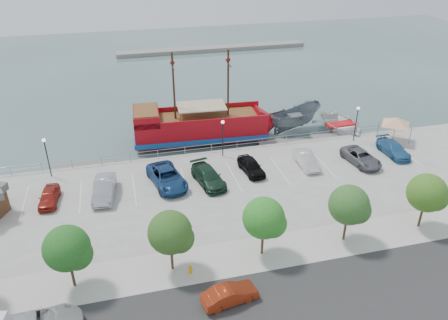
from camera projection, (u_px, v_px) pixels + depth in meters
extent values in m
plane|color=#38524E|center=(239.00, 195.00, 43.27)|extent=(160.00, 160.00, 0.00)
cube|color=#2A2A2A|center=(305.00, 309.00, 29.16)|extent=(100.00, 8.00, 0.04)
cube|color=#ABA89B|center=(274.00, 251.00, 34.27)|extent=(100.00, 4.00, 0.05)
cylinder|color=gray|center=(220.00, 143.00, 48.99)|extent=(50.00, 0.06, 0.06)
cylinder|color=gray|center=(220.00, 147.00, 49.18)|extent=(50.00, 0.06, 0.06)
cube|color=gray|center=(213.00, 49.00, 92.10)|extent=(40.00, 3.00, 0.80)
cube|color=#9F0912|center=(200.00, 127.00, 53.09)|extent=(15.95, 5.88, 2.55)
cube|color=#12448E|center=(200.00, 133.00, 53.49)|extent=(16.26, 6.19, 0.59)
cone|color=#9F0912|center=(269.00, 122.00, 54.49)|extent=(3.43, 4.89, 4.70)
cube|color=#9F0912|center=(146.00, 116.00, 51.12)|extent=(3.24, 5.07, 1.37)
cube|color=brown|center=(146.00, 110.00, 50.77)|extent=(3.02, 4.67, 0.12)
cube|color=brown|center=(204.00, 117.00, 52.54)|extent=(12.98, 5.11, 0.15)
cube|color=#9F0912|center=(197.00, 108.00, 54.35)|extent=(15.66, 1.18, 0.69)
cube|color=#9F0912|center=(203.00, 123.00, 50.29)|extent=(15.66, 1.18, 0.69)
cylinder|color=#382111|center=(228.00, 84.00, 51.12)|extent=(0.25, 0.25, 8.03)
cylinder|color=#382111|center=(174.00, 87.00, 50.09)|extent=(0.25, 0.25, 8.03)
cylinder|color=#382111|center=(228.00, 63.00, 49.95)|extent=(0.32, 2.94, 0.14)
cylinder|color=#382111|center=(173.00, 66.00, 48.92)|extent=(0.32, 2.94, 0.14)
cube|color=#C4B186|center=(201.00, 106.00, 51.81)|extent=(5.91, 4.07, 0.12)
cylinder|color=#382111|center=(274.00, 113.00, 54.04)|extent=(2.44, 0.31, 0.58)
imported|color=slate|center=(295.00, 120.00, 55.84)|extent=(8.48, 5.49, 3.07)
imported|color=white|center=(341.00, 126.00, 55.94)|extent=(6.05, 8.20, 1.64)
cube|color=slate|center=(84.00, 167.00, 47.77)|extent=(6.93, 2.77, 0.39)
cube|color=slate|center=(288.00, 143.00, 52.93)|extent=(7.42, 4.02, 0.41)
cube|color=slate|center=(338.00, 138.00, 54.38)|extent=(6.90, 2.53, 0.39)
cylinder|color=slate|center=(378.00, 130.00, 51.84)|extent=(0.08, 0.08, 2.16)
cylinder|color=slate|center=(395.00, 127.00, 52.69)|extent=(0.08, 0.08, 2.16)
cylinder|color=slate|center=(393.00, 139.00, 49.77)|extent=(0.08, 0.08, 2.16)
cylinder|color=slate|center=(410.00, 135.00, 50.61)|extent=(0.08, 0.08, 2.16)
pyramid|color=beige|center=(397.00, 117.00, 50.32)|extent=(4.64, 4.64, 0.88)
imported|color=maroon|center=(230.00, 295.00, 29.42)|extent=(4.09, 2.02, 1.29)
cylinder|color=orange|center=(190.00, 270.00, 31.98)|extent=(0.24, 0.24, 0.60)
sphere|color=orange|center=(190.00, 267.00, 31.83)|extent=(0.26, 0.26, 0.26)
cylinder|color=black|center=(48.00, 159.00, 43.49)|extent=(0.12, 0.12, 4.00)
sphere|color=#FFF2CC|center=(44.00, 140.00, 42.49)|extent=(0.36, 0.36, 0.36)
cylinder|color=black|center=(223.00, 140.00, 47.38)|extent=(0.12, 0.12, 4.00)
sphere|color=#FFF2CC|center=(223.00, 122.00, 46.38)|extent=(0.36, 0.36, 0.36)
cylinder|color=black|center=(356.00, 125.00, 50.84)|extent=(0.12, 0.12, 4.00)
sphere|color=#FFF2CC|center=(358.00, 108.00, 49.84)|extent=(0.36, 0.36, 0.36)
cylinder|color=#473321|center=(72.00, 274.00, 30.51)|extent=(0.20, 0.20, 2.20)
sphere|color=#1D511A|center=(67.00, 248.00, 29.41)|extent=(3.20, 3.20, 3.20)
sphere|color=#1D511A|center=(77.00, 254.00, 29.48)|extent=(2.20, 2.20, 2.20)
cylinder|color=#473321|center=(172.00, 257.00, 32.02)|extent=(0.20, 0.20, 2.20)
sphere|color=#294C1A|center=(170.00, 232.00, 30.93)|extent=(3.20, 3.20, 3.20)
sphere|color=#294C1A|center=(179.00, 238.00, 30.99)|extent=(2.20, 2.20, 2.20)
cylinder|color=#473321|center=(262.00, 242.00, 33.54)|extent=(0.20, 0.20, 2.20)
sphere|color=#256B1F|center=(264.00, 218.00, 32.44)|extent=(3.20, 3.20, 3.20)
sphere|color=#256B1F|center=(272.00, 223.00, 32.50)|extent=(2.20, 2.20, 2.20)
cylinder|color=#473321|center=(345.00, 229.00, 35.05)|extent=(0.20, 0.20, 2.20)
sphere|color=#2A5320|center=(349.00, 205.00, 33.95)|extent=(3.20, 3.20, 3.20)
sphere|color=#2A5320|center=(357.00, 210.00, 34.02)|extent=(2.20, 2.20, 2.20)
cylinder|color=#473321|center=(421.00, 216.00, 36.56)|extent=(0.20, 0.20, 2.20)
sphere|color=#345E1A|center=(427.00, 193.00, 35.47)|extent=(3.20, 3.20, 3.20)
sphere|color=#345E1A|center=(435.00, 198.00, 35.53)|extent=(2.20, 2.20, 2.20)
imported|color=maroon|center=(49.00, 197.00, 39.95)|extent=(1.90, 4.04, 1.34)
imported|color=#9A9CA2|center=(104.00, 188.00, 40.85)|extent=(2.39, 5.25, 1.67)
imported|color=navy|center=(167.00, 177.00, 42.67)|extent=(3.93, 6.44, 1.67)
imported|color=#173323|center=(208.00, 177.00, 42.91)|extent=(3.16, 5.61, 1.53)
imported|color=black|center=(251.00, 166.00, 44.84)|extent=(2.27, 4.49, 1.47)
imported|color=silver|center=(306.00, 160.00, 46.08)|extent=(1.59, 4.40, 1.44)
imported|color=#5C5D63|center=(361.00, 157.00, 46.58)|extent=(2.99, 5.35, 1.41)
imported|color=#296396|center=(393.00, 149.00, 48.33)|extent=(2.05, 4.89, 1.41)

